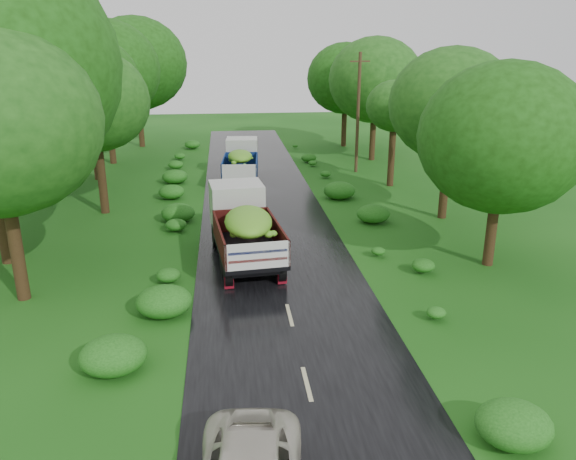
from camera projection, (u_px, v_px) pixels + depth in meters
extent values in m
plane|color=#13470F|center=(307.00, 384.00, 15.00)|extent=(120.00, 120.00, 0.00)
cube|color=black|center=(286.00, 302.00, 19.70)|extent=(6.50, 80.00, 0.02)
cube|color=#BFB78C|center=(307.00, 384.00, 14.99)|extent=(0.12, 1.60, 0.00)
cube|color=#BFB78C|center=(290.00, 315.00, 18.75)|extent=(0.12, 1.60, 0.00)
cube|color=#BFB78C|center=(278.00, 269.00, 22.52)|extent=(0.12, 1.60, 0.00)
cube|color=#BFB78C|center=(270.00, 236.00, 26.29)|extent=(0.12, 1.60, 0.00)
cube|color=#BFB78C|center=(264.00, 212.00, 30.05)|extent=(0.12, 1.60, 0.00)
cube|color=#BFB78C|center=(259.00, 193.00, 33.82)|extent=(0.12, 1.60, 0.00)
cube|color=#BFB78C|center=(255.00, 178.00, 37.58)|extent=(0.12, 1.60, 0.00)
cube|color=#BFB78C|center=(252.00, 165.00, 41.35)|extent=(0.12, 1.60, 0.00)
cube|color=#BFB78C|center=(249.00, 155.00, 45.12)|extent=(0.12, 1.60, 0.00)
cube|color=#BFB78C|center=(247.00, 146.00, 48.88)|extent=(0.12, 1.60, 0.00)
cube|color=#BFB78C|center=(245.00, 139.00, 52.65)|extent=(0.12, 1.60, 0.00)
cube|color=black|center=(245.00, 246.00, 23.18)|extent=(2.38, 5.96, 0.29)
cylinder|color=black|center=(216.00, 235.00, 24.98)|extent=(0.40, 1.06, 1.03)
cylinder|color=black|center=(260.00, 232.00, 25.39)|extent=(0.40, 1.06, 1.03)
cylinder|color=black|center=(225.00, 263.00, 21.80)|extent=(0.40, 1.06, 1.03)
cylinder|color=black|center=(275.00, 259.00, 22.22)|extent=(0.40, 1.06, 1.03)
cylinder|color=black|center=(228.00, 274.00, 20.83)|extent=(0.40, 1.06, 1.03)
cylinder|color=black|center=(280.00, 269.00, 21.24)|extent=(0.40, 1.06, 1.03)
cube|color=maroon|center=(229.00, 283.00, 20.58)|extent=(0.35, 0.08, 0.46)
cube|color=maroon|center=(282.00, 278.00, 20.99)|extent=(0.35, 0.08, 0.46)
cube|color=silver|center=(237.00, 205.00, 24.97)|extent=(2.47, 2.19, 1.96)
cube|color=black|center=(249.00, 250.00, 22.11)|extent=(2.83, 4.66, 0.16)
cube|color=#46150C|center=(219.00, 238.00, 21.69)|extent=(0.55, 4.42, 0.98)
cube|color=#46150C|center=(277.00, 234.00, 22.16)|extent=(0.55, 4.42, 0.98)
cube|color=#46150C|center=(241.00, 220.00, 23.94)|extent=(2.37, 0.33, 0.98)
cube|color=silver|center=(258.00, 256.00, 19.91)|extent=(2.37, 0.33, 0.98)
ellipsoid|color=#3B8918|center=(248.00, 221.00, 21.73)|extent=(2.37, 3.91, 1.03)
cube|color=black|center=(241.00, 173.00, 36.37)|extent=(2.00, 5.36, 0.26)
cylinder|color=black|center=(229.00, 169.00, 38.19)|extent=(0.33, 0.95, 0.93)
cylinder|color=black|center=(256.00, 168.00, 38.26)|extent=(0.33, 0.95, 0.93)
cylinder|color=black|center=(226.00, 179.00, 35.26)|extent=(0.33, 0.95, 0.93)
cylinder|color=black|center=(255.00, 179.00, 35.32)|extent=(0.33, 0.95, 0.93)
cylinder|color=black|center=(225.00, 183.00, 34.35)|extent=(0.33, 0.95, 0.93)
cylinder|color=black|center=(255.00, 183.00, 34.42)|extent=(0.33, 0.95, 0.93)
cube|color=maroon|center=(225.00, 187.00, 34.12)|extent=(0.32, 0.06, 0.42)
cube|color=maroon|center=(255.00, 187.00, 34.18)|extent=(0.32, 0.06, 0.42)
cube|color=silver|center=(242.00, 151.00, 38.04)|extent=(2.19, 1.92, 1.77)
cube|color=black|center=(241.00, 173.00, 35.38)|extent=(2.44, 4.16, 0.15)
cube|color=navy|center=(224.00, 165.00, 35.18)|extent=(0.38, 4.00, 0.89)
cube|color=navy|center=(257.00, 165.00, 35.25)|extent=(0.38, 4.00, 0.89)
cube|color=navy|center=(242.00, 159.00, 37.08)|extent=(2.14, 0.24, 0.89)
cube|color=silver|center=(239.00, 172.00, 33.35)|extent=(2.14, 0.24, 0.89)
ellipsoid|color=#3B8918|center=(240.00, 156.00, 35.04)|extent=(2.05, 3.49, 0.93)
cylinder|color=#382616|center=(358.00, 114.00, 38.10)|extent=(0.26, 0.26, 8.05)
cube|color=#382616|center=(360.00, 61.00, 37.00)|extent=(1.40, 0.35, 0.10)
cylinder|color=black|center=(9.00, 203.00, 18.87)|extent=(0.45, 0.45, 7.07)
cylinder|color=black|center=(99.00, 151.00, 28.96)|extent=(0.44, 0.44, 6.65)
ellipsoid|color=#17430D|center=(93.00, 101.00, 28.16)|extent=(3.36, 3.36, 3.02)
cylinder|color=black|center=(43.00, 119.00, 31.47)|extent=(0.50, 0.50, 9.08)
ellipsoid|color=#17430D|center=(34.00, 55.00, 30.37)|extent=(3.93, 3.93, 3.54)
cylinder|color=black|center=(93.00, 126.00, 36.14)|extent=(0.45, 0.45, 7.00)
ellipsoid|color=#17430D|center=(88.00, 84.00, 35.29)|extent=(3.65, 3.65, 3.28)
cylinder|color=black|center=(108.00, 111.00, 40.93)|extent=(0.46, 0.46, 7.69)
ellipsoid|color=#17430D|center=(104.00, 70.00, 40.00)|extent=(3.98, 3.98, 3.59)
cylinder|color=black|center=(139.00, 100.00, 47.64)|extent=(0.47, 0.47, 7.88)
ellipsoid|color=#17430D|center=(136.00, 64.00, 46.68)|extent=(4.13, 4.13, 3.71)
cylinder|color=black|center=(496.00, 195.00, 22.11)|extent=(0.42, 0.42, 5.92)
ellipsoid|color=#1A4B12|center=(503.00, 138.00, 21.39)|extent=(3.59, 3.59, 3.23)
cylinder|color=black|center=(447.00, 155.00, 28.13)|extent=(0.44, 0.44, 6.57)
ellipsoid|color=#1A4B12|center=(452.00, 104.00, 27.33)|extent=(3.51, 3.51, 3.16)
cylinder|color=black|center=(392.00, 141.00, 34.74)|extent=(0.42, 0.42, 5.66)
ellipsoid|color=#1A4B12|center=(395.00, 106.00, 34.05)|extent=(2.63, 2.63, 2.37)
cylinder|color=black|center=(374.00, 115.00, 42.33)|extent=(0.44, 0.44, 6.80)
ellipsoid|color=#1A4B12|center=(375.00, 80.00, 41.51)|extent=(3.74, 3.74, 3.36)
cylinder|color=black|center=(345.00, 108.00, 48.05)|extent=(0.44, 0.44, 6.52)
ellipsoid|color=#1A4B12|center=(346.00, 78.00, 47.26)|extent=(3.62, 3.62, 3.26)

